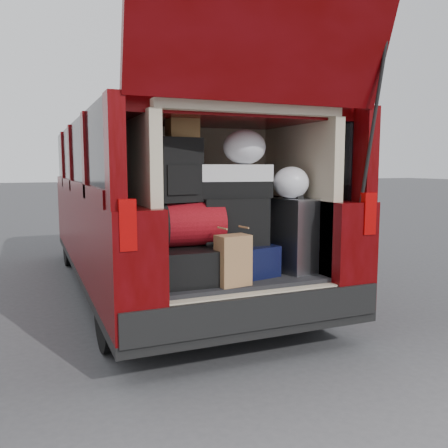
{
  "coord_description": "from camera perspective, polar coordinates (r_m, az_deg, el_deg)",
  "views": [
    {
      "loc": [
        -1.39,
        -3.04,
        1.36
      ],
      "look_at": [
        -0.03,
        0.2,
        0.93
      ],
      "focal_mm": 38.0,
      "sensor_mm": 36.0,
      "label": 1
    }
  ],
  "objects": [
    {
      "name": "backpack",
      "position": [
        3.34,
        -5.56,
        6.48
      ],
      "size": [
        0.34,
        0.24,
        0.45
      ],
      "primitive_type": "cube",
      "rotation": [
        0.0,
        0.0,
        0.18
      ],
      "color": "black",
      "rests_on": "red_duffel"
    },
    {
      "name": "kraft_bag",
      "position": [
        3.21,
        1.1,
        -4.39
      ],
      "size": [
        0.24,
        0.17,
        0.35
      ],
      "primitive_type": "cube",
      "rotation": [
        0.0,
        0.0,
        0.15
      ],
      "color": "#9A7045",
      "rests_on": "load_floor"
    },
    {
      "name": "plastic_bag_center",
      "position": [
        3.54,
        2.48,
        9.23
      ],
      "size": [
        0.37,
        0.35,
        0.26
      ],
      "primitive_type": "ellipsoid",
      "rotation": [
        0.0,
        0.0,
        -0.17
      ],
      "color": "white",
      "rests_on": "twotone_duffel"
    },
    {
      "name": "red_duffel",
      "position": [
        3.36,
        -4.3,
        0.01
      ],
      "size": [
        0.5,
        0.34,
        0.31
      ],
      "primitive_type": "cube",
      "rotation": [
        0.0,
        0.0,
        -0.06
      ],
      "color": "maroon",
      "rests_on": "black_hardshell"
    },
    {
      "name": "grocery_sack_lower",
      "position": [
        3.37,
        -5.03,
        11.87
      ],
      "size": [
        0.21,
        0.17,
        0.19
      ],
      "primitive_type": "cube",
      "rotation": [
        0.0,
        0.0,
        -0.02
      ],
      "color": "brown",
      "rests_on": "backpack"
    },
    {
      "name": "plastic_bag_right",
      "position": [
        3.61,
        8.07,
        4.95
      ],
      "size": [
        0.29,
        0.27,
        0.24
      ],
      "primitive_type": "ellipsoid",
      "rotation": [
        0.0,
        0.0,
        0.05
      ],
      "color": "white",
      "rests_on": "silver_roller"
    },
    {
      "name": "black_hardshell",
      "position": [
        3.39,
        -4.67,
        -4.7
      ],
      "size": [
        0.47,
        0.62,
        0.24
      ],
      "primitive_type": "cube",
      "rotation": [
        0.0,
        0.0,
        -0.04
      ],
      "color": "black",
      "rests_on": "load_floor"
    },
    {
      "name": "ground",
      "position": [
        3.6,
        1.79,
        -15.12
      ],
      "size": [
        80.0,
        80.0,
        0.0
      ],
      "primitive_type": "plane",
      "color": "#39393B",
      "rests_on": "ground"
    },
    {
      "name": "navy_hardshell",
      "position": [
        3.57,
        1.6,
        -4.23
      ],
      "size": [
        0.52,
        0.59,
        0.23
      ],
      "primitive_type": "cube",
      "rotation": [
        0.0,
        0.0,
        0.21
      ],
      "color": "black",
      "rests_on": "load_floor"
    },
    {
      "name": "black_soft_case",
      "position": [
        3.51,
        1.04,
        0.34
      ],
      "size": [
        0.51,
        0.33,
        0.35
      ],
      "primitive_type": "cube",
      "rotation": [
        0.0,
        0.0,
        -0.08
      ],
      "color": "black",
      "rests_on": "navy_hardshell"
    },
    {
      "name": "silver_roller",
      "position": [
        3.67,
        8.25,
        -1.31
      ],
      "size": [
        0.3,
        0.41,
        0.56
      ],
      "primitive_type": "cube",
      "rotation": [
        0.0,
        0.0,
        0.18
      ],
      "color": "white",
      "rests_on": "load_floor"
    },
    {
      "name": "twotone_duffel",
      "position": [
        3.52,
        1.01,
        5.18
      ],
      "size": [
        0.58,
        0.35,
        0.24
      ],
      "primitive_type": "cube",
      "rotation": [
        0.0,
        0.0,
        -0.14
      ],
      "color": "white",
      "rests_on": "black_soft_case"
    },
    {
      "name": "minivan",
      "position": [
        5.11,
        -6.83,
        1.92
      ],
      "size": [
        1.9,
        5.35,
        2.77
      ],
      "color": "black",
      "rests_on": "ground"
    },
    {
      "name": "load_floor",
      "position": [
        3.75,
        0.04,
        -9.77
      ],
      "size": [
        1.24,
        1.05,
        0.55
      ],
      "primitive_type": "cube",
      "color": "black",
      "rests_on": "ground"
    }
  ]
}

